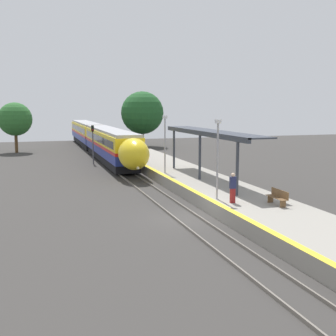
# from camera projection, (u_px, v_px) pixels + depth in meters

# --- Properties ---
(ground_plane) EXTENTS (120.00, 120.00, 0.00)m
(ground_plane) POSITION_uv_depth(u_px,v_px,m) (186.00, 218.00, 24.87)
(ground_plane) COLOR #383533
(rail_left) EXTENTS (0.08, 90.00, 0.15)m
(rail_left) POSITION_uv_depth(u_px,v_px,m) (174.00, 218.00, 24.65)
(rail_left) COLOR slate
(rail_left) RESTS_ON ground_plane
(rail_right) EXTENTS (0.08, 90.00, 0.15)m
(rail_right) POSITION_uv_depth(u_px,v_px,m) (197.00, 216.00, 25.08)
(rail_right) COLOR slate
(rail_right) RESTS_ON ground_plane
(train) EXTENTS (2.82, 48.58, 3.94)m
(train) POSITION_uv_depth(u_px,v_px,m) (97.00, 137.00, 58.30)
(train) COLOR black
(train) RESTS_ON ground_plane
(platform_right) EXTENTS (5.02, 64.00, 0.87)m
(platform_right) POSITION_uv_depth(u_px,v_px,m) (248.00, 206.00, 26.05)
(platform_right) COLOR gray
(platform_right) RESTS_ON ground_plane
(platform_bench) EXTENTS (0.44, 1.77, 0.89)m
(platform_bench) POSITION_uv_depth(u_px,v_px,m) (278.00, 197.00, 24.42)
(platform_bench) COLOR brown
(platform_bench) RESTS_ON platform_right
(person_waiting) EXTENTS (0.36, 0.24, 1.80)m
(person_waiting) POSITION_uv_depth(u_px,v_px,m) (233.00, 187.00, 24.85)
(person_waiting) COLOR maroon
(person_waiting) RESTS_ON platform_right
(railway_signal) EXTENTS (0.28, 0.28, 4.41)m
(railway_signal) POSITION_uv_depth(u_px,v_px,m) (93.00, 140.00, 47.91)
(railway_signal) COLOR #59595E
(railway_signal) RESTS_ON ground_plane
(lamppost_near) EXTENTS (0.36, 0.20, 4.90)m
(lamppost_near) POSITION_uv_depth(u_px,v_px,m) (218.00, 153.00, 25.64)
(lamppost_near) COLOR #9E9EA3
(lamppost_near) RESTS_ON platform_right
(lamppost_mid) EXTENTS (0.36, 0.20, 4.90)m
(lamppost_mid) POSITION_uv_depth(u_px,v_px,m) (165.00, 140.00, 35.88)
(lamppost_mid) COLOR #9E9EA3
(lamppost_mid) RESTS_ON platform_right
(station_canopy) EXTENTS (2.02, 15.75, 3.82)m
(station_canopy) POSITION_uv_depth(u_px,v_px,m) (207.00, 134.00, 32.69)
(station_canopy) COLOR #333842
(station_canopy) RESTS_ON platform_right
(background_tree_left) EXTENTS (4.71, 4.71, 7.11)m
(background_tree_left) POSITION_uv_depth(u_px,v_px,m) (15.00, 119.00, 59.37)
(background_tree_left) COLOR brown
(background_tree_left) RESTS_ON ground_plane
(background_tree_right) EXTENTS (6.89, 6.89, 8.95)m
(background_tree_right) POSITION_uv_depth(u_px,v_px,m) (142.00, 113.00, 68.08)
(background_tree_right) COLOR brown
(background_tree_right) RESTS_ON ground_plane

